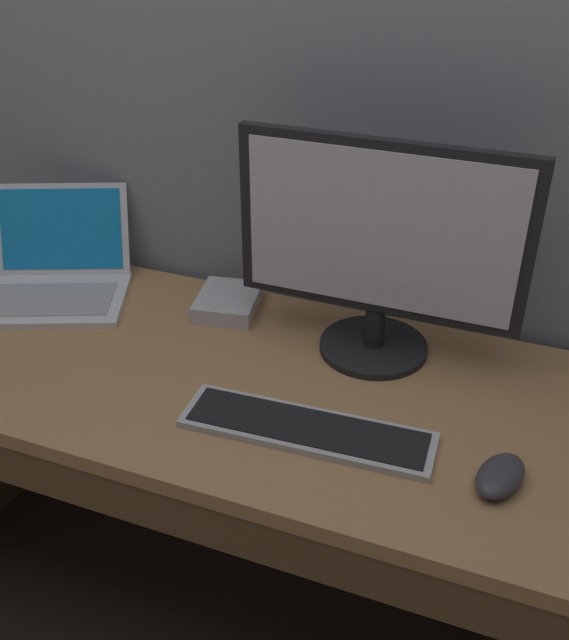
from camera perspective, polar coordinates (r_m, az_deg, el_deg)
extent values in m
plane|color=#382D23|center=(1.95, -2.45, -22.71)|extent=(14.00, 14.00, 0.00)
cube|color=#A87A4C|center=(1.41, -3.14, -4.74)|extent=(1.75, 0.62, 0.03)
cube|color=brown|center=(1.26, -8.63, -14.44)|extent=(1.68, 0.02, 0.09)
cube|color=white|center=(1.69, -17.52, 1.46)|extent=(0.37, 0.32, 0.02)
cube|color=#ACACAC|center=(1.68, -17.65, 1.54)|extent=(0.30, 0.23, 0.00)
cube|color=white|center=(1.78, -16.94, 6.78)|extent=(0.31, 0.20, 0.19)
cube|color=#198CD8|center=(1.77, -16.98, 6.77)|extent=(0.28, 0.17, 0.17)
cylinder|color=black|center=(1.47, 6.91, -2.05)|extent=(0.21, 0.21, 0.01)
cylinder|color=black|center=(1.45, 7.04, -0.38)|extent=(0.04, 0.04, 0.09)
cube|color=black|center=(1.34, 7.50, 6.99)|extent=(0.54, 0.02, 0.33)
cube|color=silver|center=(1.33, 7.35, 6.77)|extent=(0.50, 0.00, 0.30)
cube|color=#BCBCC1|center=(1.26, 1.76, -8.54)|extent=(0.44, 0.14, 0.01)
cube|color=black|center=(1.26, 1.76, -8.27)|extent=(0.41, 0.11, 0.00)
ellipsoid|color=#38383D|center=(1.21, 16.42, -11.54)|extent=(0.10, 0.13, 0.04)
cube|color=silver|center=(1.59, -4.41, 1.39)|extent=(0.15, 0.17, 0.04)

